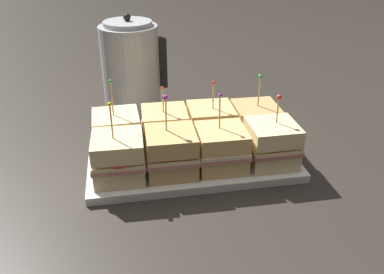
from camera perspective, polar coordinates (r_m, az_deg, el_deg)
name	(u,v)px	position (r m, az deg, el deg)	size (l,w,h in m)	color
ground_plane	(192,163)	(0.92, 0.00, -3.66)	(6.00, 6.00, 0.00)	#2D2823
serving_platter	(192,160)	(0.92, 0.00, -3.18)	(0.46, 0.25, 0.02)	white
sandwich_front_far_left	(119,158)	(0.83, -10.27, -2.86)	(0.11, 0.11, 0.17)	beige
sandwich_front_center_left	(171,152)	(0.84, -2.93, -2.14)	(0.11, 0.11, 0.17)	tan
sandwich_front_center_right	(221,148)	(0.86, 4.10, -1.57)	(0.11, 0.11, 0.16)	tan
sandwich_front_far_right	(272,144)	(0.89, 11.10, -0.92)	(0.11, 0.11, 0.16)	beige
sandwich_back_far_left	(117,133)	(0.93, -10.50, 0.52)	(0.11, 0.11, 0.17)	beige
sandwich_back_center_left	(165,129)	(0.93, -3.82, 1.09)	(0.11, 0.11, 0.15)	tan
sandwich_back_center_right	(211,125)	(0.95, 2.62, 1.64)	(0.11, 0.11, 0.16)	tan
sandwich_back_far_right	(255,123)	(0.98, 8.83, 2.02)	(0.11, 0.11, 0.16)	tan
kettle_steel	(131,67)	(1.17, -8.57, 9.69)	(0.18, 0.16, 0.27)	#B7BABF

